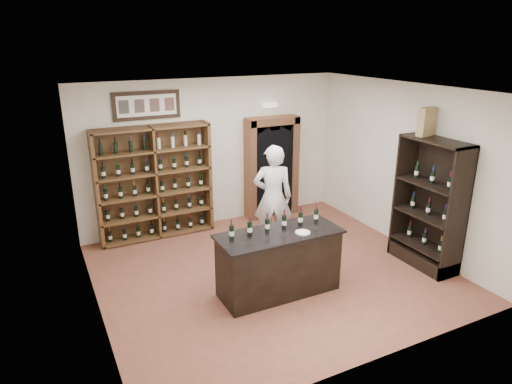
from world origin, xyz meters
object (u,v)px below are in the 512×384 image
at_px(wine_shelf, 154,182).
at_px(counter_bottle_0, 232,232).
at_px(tasting_counter, 279,263).
at_px(side_cabinet, 428,223).
at_px(wine_crate, 426,122).
at_px(shopkeeper, 273,197).

relative_size(wine_shelf, counter_bottle_0, 7.33).
distance_m(wine_shelf, counter_bottle_0, 2.85).
height_order(wine_shelf, tasting_counter, wine_shelf).
relative_size(side_cabinet, wine_crate, 4.75).
bearing_deg(side_cabinet, shopkeeper, 138.84).
distance_m(side_cabinet, shopkeeper, 2.71).
xyz_separation_m(tasting_counter, side_cabinet, (2.72, -0.30, 0.26)).
relative_size(wine_shelf, shopkeeper, 1.13).
bearing_deg(wine_crate, shopkeeper, 133.09).
height_order(wine_shelf, wine_crate, wine_crate).
distance_m(wine_shelf, shopkeeper, 2.32).
distance_m(wine_shelf, tasting_counter, 3.19).
bearing_deg(tasting_counter, counter_bottle_0, 171.33).
height_order(tasting_counter, side_cabinet, side_cabinet).
relative_size(tasting_counter, side_cabinet, 0.85).
relative_size(wine_shelf, tasting_counter, 1.17).
bearing_deg(counter_bottle_0, wine_crate, -1.86).
xyz_separation_m(wine_shelf, wine_crate, (3.82, -2.94, 1.33)).
relative_size(counter_bottle_0, wine_crate, 0.65).
height_order(shopkeeper, wine_crate, wine_crate).
bearing_deg(tasting_counter, side_cabinet, -6.28).
bearing_deg(counter_bottle_0, tasting_counter, -8.67).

